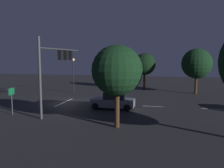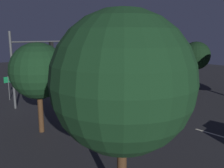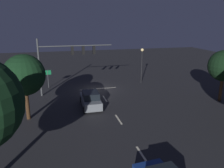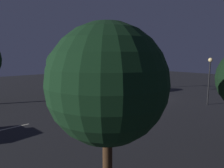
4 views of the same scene
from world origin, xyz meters
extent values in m
plane|color=#232326|center=(0.00, 0.00, 0.00)|extent=(80.00, 80.00, 0.00)
cylinder|color=#383A3D|center=(7.28, 1.02, 3.46)|extent=(0.22, 0.22, 6.92)
cylinder|color=#383A3D|center=(2.88, 1.02, 5.98)|extent=(8.80, 0.14, 0.14)
cube|color=black|center=(3.32, 1.02, 5.41)|extent=(0.32, 0.36, 1.00)
sphere|color=black|center=(3.32, 0.83, 5.73)|extent=(0.20, 0.20, 0.20)
sphere|color=black|center=(3.32, 0.83, 5.41)|extent=(0.20, 0.20, 0.20)
sphere|color=#19F24C|center=(3.32, 0.83, 5.09)|extent=(0.20, 0.20, 0.20)
cube|color=black|center=(2.00, 1.02, 5.41)|extent=(0.32, 0.36, 1.00)
sphere|color=black|center=(2.00, 0.83, 5.73)|extent=(0.20, 0.20, 0.20)
sphere|color=black|center=(2.00, 0.83, 5.41)|extent=(0.20, 0.20, 0.20)
sphere|color=#19F24C|center=(2.00, 0.83, 5.09)|extent=(0.20, 0.20, 0.20)
cube|color=black|center=(0.68, 1.02, 5.41)|extent=(0.32, 0.36, 1.00)
sphere|color=black|center=(0.68, 0.83, 5.73)|extent=(0.20, 0.20, 0.20)
sphere|color=black|center=(0.68, 0.83, 5.41)|extent=(0.20, 0.20, 0.20)
sphere|color=#19F24C|center=(0.68, 0.83, 5.09)|extent=(0.20, 0.20, 0.20)
cube|color=beige|center=(0.00, 4.00, 0.00)|extent=(0.16, 2.20, 0.01)
cube|color=beige|center=(0.00, 10.00, 0.00)|extent=(0.16, 2.20, 0.01)
cube|color=beige|center=(0.00, 16.00, 0.00)|extent=(0.16, 2.20, 0.01)
cube|color=beige|center=(0.00, -0.18, 0.00)|extent=(5.00, 0.16, 0.01)
cube|color=slate|center=(2.02, 6.09, 0.62)|extent=(1.82, 4.31, 0.80)
cube|color=black|center=(2.02, 6.29, 1.36)|extent=(1.61, 2.11, 0.68)
cylinder|color=black|center=(2.86, 4.48, 0.34)|extent=(0.22, 0.68, 0.68)
cylinder|color=black|center=(1.18, 4.49, 0.34)|extent=(0.22, 0.68, 0.68)
cylinder|color=black|center=(2.87, 7.68, 0.34)|extent=(0.22, 0.68, 0.68)
cylinder|color=black|center=(1.19, 7.69, 0.34)|extent=(0.22, 0.68, 0.68)
sphere|color=#F9EFC6|center=(2.66, 3.96, 0.67)|extent=(0.20, 0.20, 0.20)
sphere|color=#F9EFC6|center=(1.36, 3.97, 0.67)|extent=(0.20, 0.20, 0.20)
cylinder|color=black|center=(-6.78, -1.73, 2.33)|extent=(0.14, 0.14, 4.65)
sphere|color=#F9D88C|center=(-6.78, -1.73, 4.83)|extent=(0.44, 0.44, 0.44)
cylinder|color=#383A3D|center=(6.51, -2.31, 1.24)|extent=(0.09, 0.09, 2.48)
cube|color=#0F6033|center=(6.51, -2.31, 2.13)|extent=(0.90, 0.13, 0.60)
cylinder|color=#382314|center=(-10.07, 15.44, 1.36)|extent=(0.36, 0.36, 2.72)
sphere|color=black|center=(-10.07, 15.44, 4.31)|extent=(4.23, 4.23, 4.23)
cylinder|color=#382314|center=(8.19, 7.78, 1.42)|extent=(0.36, 0.36, 2.84)
sphere|color=black|center=(8.19, 7.78, 4.25)|extent=(3.75, 3.75, 3.75)
camera|label=1|loc=(25.02, 11.24, 5.22)|focal=37.88mm
camera|label=2|loc=(15.57, 22.63, 6.50)|focal=38.97mm
camera|label=3|loc=(5.40, 28.91, 9.03)|focal=36.57mm
camera|label=4|loc=(-15.12, 19.76, 5.26)|focal=31.05mm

